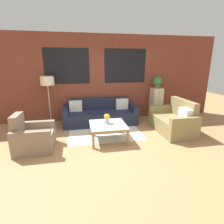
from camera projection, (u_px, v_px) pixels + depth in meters
name	position (u px, v px, depth m)	size (l,w,h in m)	color
ground_plane	(110.00, 151.00, 3.89)	(16.00, 16.00, 0.00)	#AD7F51
wall_back_brick	(97.00, 78.00, 5.82)	(8.40, 0.09, 2.80)	brown
rug	(105.00, 131.00, 5.04)	(1.99, 1.61, 0.00)	silver
couch_dark	(100.00, 115.00, 5.66)	(2.31, 0.88, 0.78)	#1E2338
settee_vintage	(173.00, 121.00, 4.93)	(0.80, 1.42, 0.92)	olive
armchair_corner	(33.00, 138.00, 3.91)	(0.80, 0.80, 0.84)	#84705B
coffee_table	(108.00, 127.00, 4.37)	(0.89, 0.89, 0.43)	silver
floor_lamp	(47.00, 83.00, 5.22)	(0.40, 0.40, 1.52)	#B2B2B7
drawer_cabinet	(156.00, 103.00, 6.15)	(0.35, 0.42, 1.07)	beige
potted_plant	(157.00, 82.00, 5.95)	(0.31, 0.31, 0.40)	brown
flower_vase	(107.00, 118.00, 4.38)	(0.15, 0.15, 0.25)	#ADBCC6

